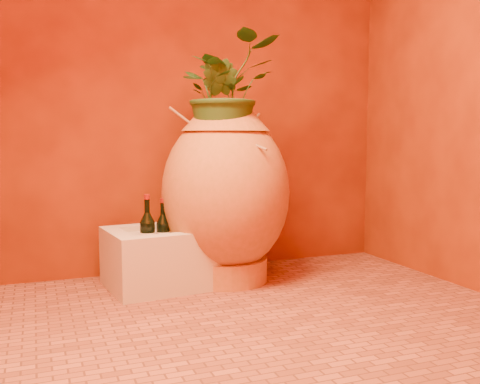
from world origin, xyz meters
name	(u,v)px	position (x,y,z in m)	size (l,w,h in m)	color
floor	(256,318)	(0.00, 0.00, 0.00)	(2.50, 2.50, 0.00)	brown
wall_back	(191,63)	(0.00, 1.00, 1.25)	(2.50, 0.02, 2.50)	#5B1A05
amphora	(226,192)	(0.09, 0.65, 0.50)	(0.77, 0.77, 1.01)	#B76A33
stone_basin	(172,257)	(-0.21, 0.68, 0.15)	(0.73, 0.54, 0.32)	#BFB39E
wine_bottle_a	(163,234)	(-0.26, 0.67, 0.28)	(0.07, 0.07, 0.30)	black
wine_bottle_b	(184,232)	(-0.14, 0.69, 0.29)	(0.08, 0.08, 0.31)	black
wine_bottle_c	(148,235)	(-0.36, 0.61, 0.30)	(0.08, 0.08, 0.34)	black
wall_tap	(222,130)	(0.16, 0.91, 0.85)	(0.07, 0.16, 0.17)	#AF7428
plant_main	(225,92)	(0.08, 0.63, 1.05)	(0.54, 0.47, 0.61)	#224719
plant_side	(218,100)	(0.02, 0.58, 1.00)	(0.23, 0.18, 0.41)	#224719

